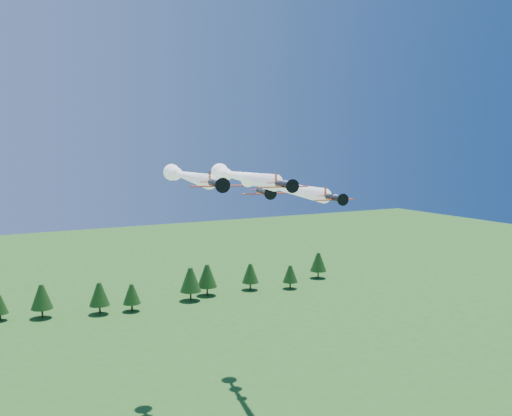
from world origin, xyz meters
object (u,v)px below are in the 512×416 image
plane_right (273,185)px  plane_slot (264,192)px  plane_lead (237,176)px  plane_left (185,175)px

plane_right → plane_slot: 26.18m
plane_lead → plane_right: size_ratio=0.80×
plane_right → plane_slot: bearing=-111.8°
plane_left → plane_right: plane_left is taller
plane_left → plane_slot: plane_left is taller
plane_slot → plane_left: bearing=116.9°
plane_lead → plane_slot: (-0.09, -10.45, -2.22)m
plane_lead → plane_slot: 10.68m
plane_lead → plane_left: 13.08m
plane_right → plane_lead: bearing=-129.9°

